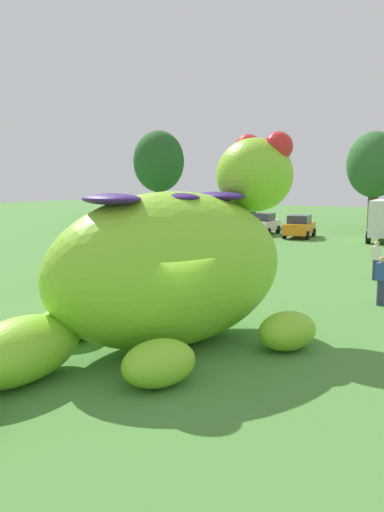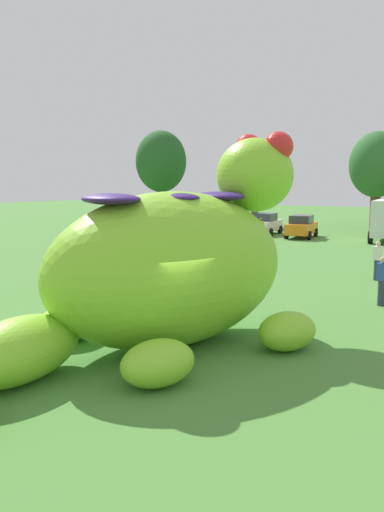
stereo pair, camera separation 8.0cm
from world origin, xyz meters
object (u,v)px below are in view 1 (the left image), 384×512
car_silver (229,222)px  spectator_by_cars (381,281)px  car_white (263,224)px  spectator_wandering (376,261)px  spectator_mid_field (259,230)px  giant_inflatable_creature (172,267)px  car_orange (299,226)px

car_silver → spectator_by_cars: size_ratio=2.49×
car_silver → spectator_by_cars: bearing=-52.4°
car_white → spectator_by_cars: bearing=-58.0°
car_white → spectator_by_cars: car_white is taller
spectator_wandering → spectator_mid_field: bearing=133.0°
car_silver → spectator_mid_field: size_ratio=2.49×
spectator_wandering → car_white: bearing=126.6°
giant_inflatable_creature → car_orange: 27.90m
car_silver → car_orange: (6.47, -1.06, 0.00)m
giant_inflatable_creature → car_orange: (-5.86, 27.25, -1.20)m
car_silver → spectator_wandering: car_silver is taller
giant_inflatable_creature → spectator_by_cars: giant_inflatable_creature is taller
spectator_mid_field → spectator_wandering: size_ratio=1.00×
giant_inflatable_creature → car_white: giant_inflatable_creature is taller
car_orange → spectator_mid_field: (-1.52, -4.28, -0.01)m
spectator_mid_field → giant_inflatable_creature: bearing=-72.2°
car_orange → spectator_by_cars: 22.15m
car_orange → spectator_wandering: bearing=-60.4°
car_white → spectator_wandering: car_white is taller
giant_inflatable_creature → car_white: size_ratio=2.69×
spectator_wandering → spectator_by_cars: bearing=-76.9°
giant_inflatable_creature → car_white: bearing=108.1°
spectator_by_cars → giant_inflatable_creature: bearing=-117.6°
car_silver → car_orange: bearing=-9.3°
spectator_mid_field → car_orange: bearing=70.4°
giant_inflatable_creature → car_white: (-9.21, 28.20, -1.20)m
giant_inflatable_creature → spectator_by_cars: size_ratio=6.64×
spectator_by_cars → spectator_wandering: size_ratio=1.00×
car_orange → spectator_by_cars: bearing=-64.0°
spectator_wandering → car_orange: bearing=119.6°
car_white → car_orange: 3.49m
spectator_mid_field → spectator_wandering: 14.82m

